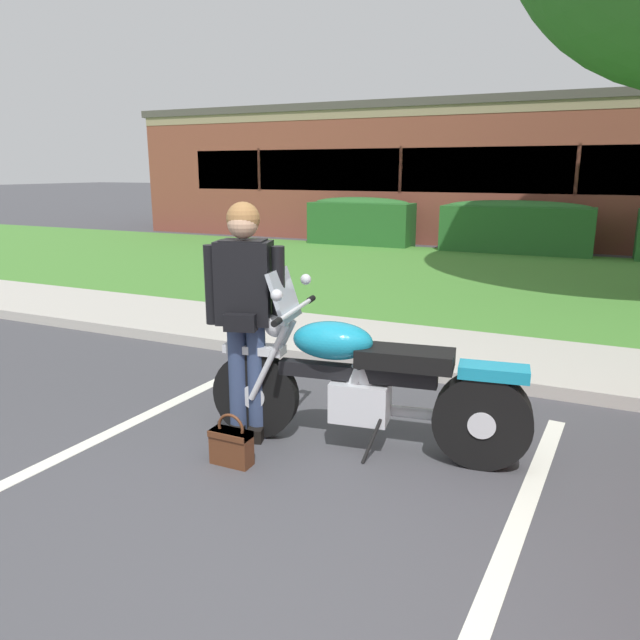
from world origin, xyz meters
The scene contains 12 objects.
ground_plane centered at (0.00, 0.00, 0.00)m, with size 140.00×140.00×0.00m, color #424247.
curb_strip centered at (0.00, 2.97, 0.06)m, with size 60.00×0.20×0.12m, color #B7B2A8.
concrete_walk centered at (0.00, 3.82, 0.04)m, with size 60.00×1.50×0.08m, color #B7B2A8.
grass_lawn centered at (0.00, 8.36, 0.03)m, with size 60.00×7.58×0.06m, color #478433.
stall_stripe_0 centered at (-2.17, 0.20, 0.00)m, with size 0.12×4.40×0.01m, color silver.
stall_stripe_1 centered at (0.75, 0.20, 0.00)m, with size 0.12×4.40×0.01m, color silver.
motorcycle centered at (-0.26, 1.33, 0.49)m, with size 2.24×0.82×1.26m.
rider_person centered at (-1.17, 1.17, 0.99)m, with size 0.55×0.36×1.70m.
handbag centered at (-1.05, 0.74, 0.14)m, with size 0.28×0.13×0.36m.
hedge_left centered at (-4.51, 12.10, 0.65)m, with size 2.63×0.90×1.24m.
hedge_center_left centered at (-0.72, 12.10, 0.65)m, with size 3.34×0.90×1.24m.
brick_building centered at (0.42, 17.83, 1.83)m, with size 25.10×9.69×3.66m.
Camera 1 is at (1.03, -2.34, 1.91)m, focal length 33.75 mm.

